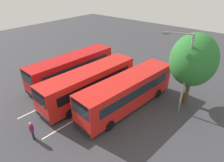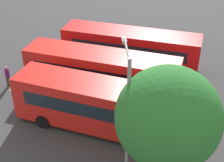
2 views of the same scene
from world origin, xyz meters
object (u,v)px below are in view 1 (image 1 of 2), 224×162
object	(u,v)px
pedestrian	(32,129)
depot_tree	(193,60)
bus_far_left	(72,68)
bus_center_right	(127,91)
street_lamp	(184,70)
bus_center_left	(90,83)

from	to	relation	value
pedestrian	depot_tree	distance (m)	14.52
bus_far_left	depot_tree	xyz separation A→B (m)	(-3.94, 12.08, 2.88)
bus_center_right	pedestrian	size ratio (longest dim) A/B	6.81
bus_far_left	street_lamp	distance (m)	12.42
street_lamp	depot_tree	bearing A→B (deg)	-112.05
street_lamp	depot_tree	xyz separation A→B (m)	(-1.75, 0.12, 0.36)
bus_far_left	bus_center_right	distance (m)	7.99
bus_center_left	depot_tree	size ratio (longest dim) A/B	1.56
bus_far_left	bus_center_right	size ratio (longest dim) A/B	0.99
bus_far_left	depot_tree	size ratio (longest dim) A/B	1.56
bus_far_left	bus_center_right	bearing A→B (deg)	91.79
bus_far_left	bus_center_left	xyz separation A→B (m)	(1.24, 4.15, 0.00)
bus_far_left	street_lamp	world-z (taller)	street_lamp
street_lamp	depot_tree	world-z (taller)	street_lamp
bus_center_left	depot_tree	world-z (taller)	depot_tree
bus_center_right	depot_tree	bearing A→B (deg)	140.73
depot_tree	street_lamp	bearing A→B (deg)	-3.88
bus_center_right	pedestrian	distance (m)	8.62
bus_center_left	bus_center_right	size ratio (longest dim) A/B	1.00
street_lamp	depot_tree	size ratio (longest dim) A/B	1.05
pedestrian	street_lamp	world-z (taller)	street_lamp
street_lamp	depot_tree	distance (m)	1.79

